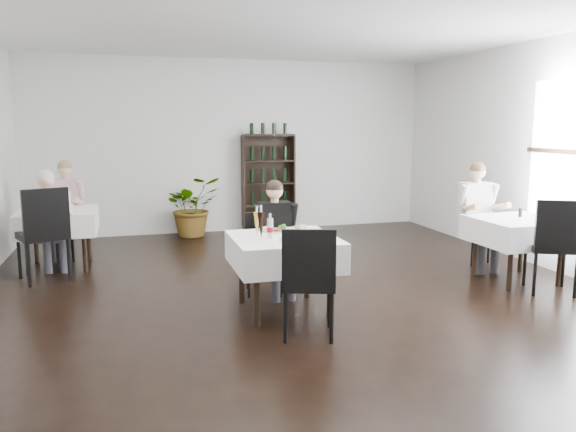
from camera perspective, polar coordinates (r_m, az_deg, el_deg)
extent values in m
plane|color=black|center=(5.91, 2.43, -9.31)|extent=(9.00, 9.00, 0.00)
plane|color=white|center=(5.71, 2.65, 20.54)|extent=(9.00, 9.00, 0.00)
plane|color=white|center=(9.98, -5.65, 7.04)|extent=(7.00, 0.00, 7.00)
cube|color=black|center=(10.08, -1.99, -0.91)|extent=(0.90, 0.28, 0.20)
cylinder|color=black|center=(5.30, -3.20, -7.50)|extent=(0.06, 0.06, 0.71)
cylinder|color=black|center=(5.99, -4.73, -5.54)|extent=(0.06, 0.06, 0.71)
cylinder|color=black|center=(5.50, 4.30, -6.89)|extent=(0.06, 0.06, 0.71)
cylinder|color=black|center=(6.16, 1.97, -5.09)|extent=(0.06, 0.06, 0.71)
cube|color=black|center=(5.64, -0.42, -2.53)|extent=(0.85, 0.85, 0.04)
cube|color=white|center=(5.66, -0.42, -3.62)|extent=(1.03, 1.03, 0.30)
cylinder|color=black|center=(7.74, -24.98, -2.99)|extent=(0.06, 0.06, 0.71)
cylinder|color=black|center=(8.40, -24.27, -2.04)|extent=(0.06, 0.06, 0.71)
cylinder|color=black|center=(7.66, -19.96, -2.80)|extent=(0.06, 0.06, 0.71)
cylinder|color=black|center=(8.32, -19.64, -1.85)|extent=(0.06, 0.06, 0.71)
cube|color=black|center=(7.96, -22.38, 0.24)|extent=(0.80, 0.80, 0.04)
cube|color=white|center=(7.98, -22.33, -0.54)|extent=(0.98, 0.98, 0.30)
cylinder|color=black|center=(6.87, 21.67, -4.25)|extent=(0.06, 0.06, 0.71)
cylinder|color=black|center=(7.40, 18.49, -3.12)|extent=(0.06, 0.06, 0.71)
cylinder|color=black|center=(7.30, 25.93, -3.76)|extent=(0.06, 0.06, 0.71)
cylinder|color=black|center=(7.80, 22.63, -2.74)|extent=(0.06, 0.06, 0.71)
cube|color=black|center=(7.27, 22.36, -0.56)|extent=(0.80, 0.80, 0.04)
cube|color=white|center=(7.28, 22.31, -1.41)|extent=(0.98, 0.98, 0.30)
imported|color=#265A1F|center=(9.64, -9.65, 0.97)|extent=(1.07, 0.98, 1.02)
cylinder|color=black|center=(6.19, -3.99, -6.50)|extent=(0.03, 0.03, 0.41)
cylinder|color=black|center=(6.53, -4.11, -5.65)|extent=(0.03, 0.03, 0.41)
cylinder|color=black|center=(6.21, -0.70, -6.42)|extent=(0.03, 0.03, 0.41)
cylinder|color=black|center=(6.55, -1.00, -5.58)|extent=(0.03, 0.03, 0.41)
cube|color=black|center=(6.31, -2.46, -4.01)|extent=(0.47, 0.47, 0.06)
cube|color=black|center=(6.44, -2.59, -1.56)|extent=(0.41, 0.11, 0.44)
cylinder|color=black|center=(5.32, 4.24, -8.86)|extent=(0.04, 0.04, 0.46)
cylinder|color=black|center=(4.94, 4.46, -10.31)|extent=(0.04, 0.04, 0.46)
cylinder|color=black|center=(5.31, -0.13, -8.85)|extent=(0.04, 0.04, 0.46)
cylinder|color=black|center=(4.94, -0.27, -10.29)|extent=(0.04, 0.04, 0.46)
cube|color=black|center=(5.04, 2.09, -6.76)|extent=(0.58, 0.58, 0.07)
cube|color=black|center=(4.77, 2.13, -4.33)|extent=(0.45, 0.19, 0.50)
cylinder|color=black|center=(8.45, -23.23, -2.96)|extent=(0.03, 0.03, 0.41)
cylinder|color=black|center=(8.76, -22.26, -2.48)|extent=(0.03, 0.03, 0.41)
cylinder|color=black|center=(8.30, -21.01, -3.02)|extent=(0.03, 0.03, 0.41)
cylinder|color=black|center=(8.62, -20.11, -2.53)|extent=(0.03, 0.03, 0.41)
cube|color=black|center=(8.49, -21.74, -1.22)|extent=(0.51, 0.51, 0.06)
cube|color=black|center=(8.62, -21.35, 0.56)|extent=(0.40, 0.16, 0.44)
cylinder|color=black|center=(7.76, -22.36, -3.50)|extent=(0.04, 0.04, 0.52)
cylinder|color=black|center=(7.33, -21.37, -4.15)|extent=(0.04, 0.04, 0.52)
cylinder|color=black|center=(7.65, -25.64, -3.88)|extent=(0.04, 0.04, 0.52)
cylinder|color=black|center=(7.22, -24.83, -4.58)|extent=(0.04, 0.04, 0.52)
cube|color=black|center=(7.43, -23.69, -1.79)|extent=(0.68, 0.68, 0.08)
cube|color=black|center=(7.15, -23.37, 0.33)|extent=(0.51, 0.25, 0.57)
cylinder|color=black|center=(7.71, 20.33, -3.89)|extent=(0.03, 0.03, 0.41)
cylinder|color=black|center=(7.91, 18.22, -3.45)|extent=(0.03, 0.03, 0.41)
cylinder|color=black|center=(8.00, 21.79, -3.51)|extent=(0.03, 0.03, 0.41)
cylinder|color=black|center=(8.19, 19.71, -3.10)|extent=(0.03, 0.03, 0.41)
cube|color=black|center=(7.91, 20.10, -1.85)|extent=(0.52, 0.52, 0.06)
cube|color=black|center=(7.97, 19.10, 0.05)|extent=(0.40, 0.18, 0.44)
cylinder|color=black|center=(7.32, 26.18, -4.63)|extent=(0.04, 0.04, 0.49)
cylinder|color=black|center=(6.92, 27.22, -5.46)|extent=(0.04, 0.04, 0.49)
cylinder|color=black|center=(7.20, 22.91, -4.62)|extent=(0.04, 0.04, 0.49)
cylinder|color=black|center=(6.80, 23.78, -5.47)|extent=(0.04, 0.04, 0.49)
cube|color=black|center=(6.99, 25.18, -2.82)|extent=(0.65, 0.65, 0.07)
cube|color=black|center=(6.73, 25.87, -0.80)|extent=(0.47, 0.25, 0.54)
cube|color=#3A3A41|center=(6.12, -1.71, -3.82)|extent=(0.15, 0.38, 0.12)
cylinder|color=#3A3A41|center=(6.04, -1.24, -6.74)|extent=(0.10, 0.10, 0.44)
cube|color=#3A3A41|center=(6.17, -0.13, -3.70)|extent=(0.15, 0.38, 0.12)
cylinder|color=#3A3A41|center=(6.09, 0.37, -6.59)|extent=(0.10, 0.10, 0.44)
cube|color=black|center=(6.24, -1.41, -0.80)|extent=(0.37, 0.22, 0.49)
cylinder|color=#DCAC89|center=(5.96, -2.58, -1.47)|extent=(0.09, 0.28, 0.14)
cylinder|color=#DCAC89|center=(6.09, 1.12, -1.23)|extent=(0.09, 0.28, 0.14)
sphere|color=#DCAC89|center=(6.17, -1.37, 2.59)|extent=(0.19, 0.19, 0.19)
sphere|color=black|center=(6.17, -1.38, 2.83)|extent=(0.19, 0.19, 0.19)
cube|color=#3A3A41|center=(8.51, -22.39, -0.52)|extent=(0.22, 0.42, 0.13)
cylinder|color=#3A3A41|center=(8.40, -22.65, -2.76)|extent=(0.11, 0.11, 0.47)
cube|color=#3A3A41|center=(8.45, -21.16, -0.51)|extent=(0.22, 0.42, 0.13)
cylinder|color=#3A3A41|center=(8.34, -21.40, -2.77)|extent=(0.11, 0.11, 0.47)
cube|color=#C6A3A3|center=(8.60, -21.52, 1.78)|extent=(0.42, 0.29, 0.53)
cylinder|color=#DCAC89|center=(8.44, -23.49, 1.39)|extent=(0.14, 0.31, 0.15)
cylinder|color=#DCAC89|center=(8.29, -20.62, 1.44)|extent=(0.14, 0.31, 0.15)
sphere|color=#DCAC89|center=(8.55, -21.72, 4.45)|extent=(0.20, 0.20, 0.20)
sphere|color=olive|center=(8.54, -21.73, 4.65)|extent=(0.20, 0.20, 0.20)
cube|color=#3A3A41|center=(7.54, -22.16, -1.78)|extent=(0.14, 0.40, 0.13)
cylinder|color=#3A3A41|center=(7.77, -21.86, -3.69)|extent=(0.10, 0.10, 0.46)
cube|color=#3A3A41|center=(7.57, -23.57, -1.83)|extent=(0.14, 0.40, 0.13)
cylinder|color=#3A3A41|center=(7.79, -23.23, -3.73)|extent=(0.10, 0.10, 0.46)
cube|color=silver|center=(7.33, -23.22, 0.32)|extent=(0.38, 0.22, 0.52)
cylinder|color=#DCAC89|center=(7.55, -21.30, 0.53)|extent=(0.08, 0.29, 0.15)
cylinder|color=#DCAC89|center=(7.62, -24.53, 0.40)|extent=(0.08, 0.29, 0.15)
sphere|color=#DCAC89|center=(7.31, -23.40, 3.40)|extent=(0.20, 0.20, 0.20)
sphere|color=beige|center=(7.30, -23.41, 3.62)|extent=(0.20, 0.20, 0.20)
cube|color=#3A3A41|center=(7.62, 18.48, -1.31)|extent=(0.14, 0.41, 0.14)
cylinder|color=#3A3A41|center=(7.54, 19.09, -3.84)|extent=(0.11, 0.11, 0.48)
cube|color=#3A3A41|center=(7.73, 19.69, -1.24)|extent=(0.14, 0.41, 0.14)
cylinder|color=#3A3A41|center=(7.65, 20.30, -3.72)|extent=(0.11, 0.11, 0.48)
cube|color=silver|center=(7.78, 18.46, 1.29)|extent=(0.39, 0.22, 0.54)
cylinder|color=#DCAC89|center=(7.44, 18.11, 0.81)|extent=(0.08, 0.30, 0.15)
cylinder|color=#DCAC89|center=(7.69, 20.92, 0.93)|extent=(0.08, 0.30, 0.15)
sphere|color=#DCAC89|center=(7.72, 18.70, 4.28)|extent=(0.20, 0.20, 0.20)
sphere|color=brown|center=(7.72, 18.71, 4.49)|extent=(0.20, 0.20, 0.20)
cube|color=white|center=(5.88, -0.91, -1.55)|extent=(0.27, 0.27, 0.02)
cube|color=#592B19|center=(5.85, -1.13, -1.40)|extent=(0.12, 0.10, 0.02)
sphere|color=#33711E|center=(5.93, -0.46, -1.09)|extent=(0.06, 0.06, 0.06)
cube|color=olive|center=(5.83, -0.57, -1.48)|extent=(0.10, 0.08, 0.02)
cube|color=white|center=(5.41, 0.89, -2.49)|extent=(0.29, 0.29, 0.02)
cube|color=#592B19|center=(5.38, 0.61, -2.31)|extent=(0.13, 0.11, 0.03)
sphere|color=#33711E|center=(5.47, 1.43, -1.91)|extent=(0.07, 0.07, 0.07)
cube|color=olive|center=(5.35, 1.32, -2.40)|extent=(0.12, 0.11, 0.02)
cone|color=black|center=(5.51, -2.75, -0.96)|extent=(0.08, 0.08, 0.27)
cylinder|color=silver|center=(5.49, -2.76, 0.76)|extent=(0.02, 0.02, 0.07)
cone|color=gold|center=(5.65, -3.17, -0.84)|extent=(0.07, 0.07, 0.24)
cylinder|color=silver|center=(5.63, -3.19, 0.70)|extent=(0.02, 0.02, 0.06)
cylinder|color=silver|center=(5.55, -1.82, -1.25)|extent=(0.06, 0.06, 0.20)
cylinder|color=#A50917|center=(5.56, -1.82, -1.40)|extent=(0.06, 0.06, 0.05)
cylinder|color=silver|center=(5.53, -1.83, 0.01)|extent=(0.02, 0.02, 0.05)
cube|color=black|center=(5.55, 2.25, -2.26)|extent=(0.18, 0.14, 0.01)
cylinder|color=silver|center=(5.54, 2.06, -2.18)|extent=(0.02, 0.20, 0.01)
cylinder|color=silver|center=(5.55, 2.45, -2.15)|extent=(0.03, 0.20, 0.01)
cylinder|color=black|center=(7.39, 22.53, 0.32)|extent=(0.05, 0.05, 0.11)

